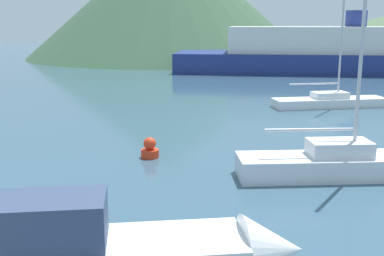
{
  "coord_description": "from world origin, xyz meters",
  "views": [
    {
      "loc": [
        2.16,
        -3.36,
        5.07
      ],
      "look_at": [
        -0.47,
        14.0,
        1.2
      ],
      "focal_mm": 45.0,
      "sensor_mm": 36.0,
      "label": 1
    }
  ],
  "objects_px": {
    "motorboat_near": "(99,256)",
    "buoy_marker": "(150,149)",
    "sailboat_middle": "(338,162)",
    "sailboat_inner": "(330,100)",
    "ferry_distant": "(354,53)"
  },
  "relations": [
    {
      "from": "motorboat_near",
      "to": "buoy_marker",
      "type": "relative_size",
      "value": 10.69
    },
    {
      "from": "motorboat_near",
      "to": "sailboat_middle",
      "type": "relative_size",
      "value": 0.94
    },
    {
      "from": "sailboat_inner",
      "to": "ferry_distant",
      "type": "bearing_deg",
      "value": 58.6
    },
    {
      "from": "buoy_marker",
      "to": "motorboat_near",
      "type": "bearing_deg",
      "value": -82.91
    },
    {
      "from": "sailboat_inner",
      "to": "ferry_distant",
      "type": "relative_size",
      "value": 0.28
    },
    {
      "from": "motorboat_near",
      "to": "sailboat_inner",
      "type": "height_order",
      "value": "sailboat_inner"
    },
    {
      "from": "sailboat_inner",
      "to": "sailboat_middle",
      "type": "xyz_separation_m",
      "value": [
        -1.43,
        -13.95,
        0.07
      ]
    },
    {
      "from": "sailboat_middle",
      "to": "motorboat_near",
      "type": "bearing_deg",
      "value": -138.85
    },
    {
      "from": "sailboat_inner",
      "to": "sailboat_middle",
      "type": "distance_m",
      "value": 14.02
    },
    {
      "from": "motorboat_near",
      "to": "ferry_distant",
      "type": "xyz_separation_m",
      "value": [
        12.06,
        43.06,
        1.49
      ]
    },
    {
      "from": "sailboat_middle",
      "to": "ferry_distant",
      "type": "distance_m",
      "value": 36.07
    },
    {
      "from": "sailboat_inner",
      "to": "ferry_distant",
      "type": "height_order",
      "value": "sailboat_inner"
    },
    {
      "from": "sailboat_middle",
      "to": "ferry_distant",
      "type": "height_order",
      "value": "sailboat_middle"
    },
    {
      "from": "motorboat_near",
      "to": "sailboat_inner",
      "type": "relative_size",
      "value": 0.82
    },
    {
      "from": "motorboat_near",
      "to": "buoy_marker",
      "type": "bearing_deg",
      "value": 81.5
    }
  ]
}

